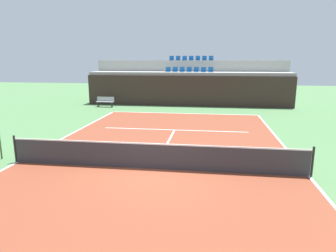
# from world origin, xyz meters

# --- Properties ---
(ground_plane) EXTENTS (80.00, 80.00, 0.00)m
(ground_plane) POSITION_xyz_m (0.00, 0.00, 0.00)
(ground_plane) COLOR #477042
(court_surface) EXTENTS (11.00, 24.00, 0.01)m
(court_surface) POSITION_xyz_m (0.00, 0.00, 0.01)
(court_surface) COLOR brown
(court_surface) RESTS_ON ground_plane
(baseline_far) EXTENTS (11.00, 0.10, 0.00)m
(baseline_far) POSITION_xyz_m (0.00, 11.95, 0.01)
(baseline_far) COLOR white
(baseline_far) RESTS_ON court_surface
(sideline_left) EXTENTS (0.10, 24.00, 0.00)m
(sideline_left) POSITION_xyz_m (-5.45, 0.00, 0.01)
(sideline_left) COLOR white
(sideline_left) RESTS_ON court_surface
(sideline_right) EXTENTS (0.10, 24.00, 0.00)m
(sideline_right) POSITION_xyz_m (5.45, 0.00, 0.01)
(sideline_right) COLOR white
(sideline_right) RESTS_ON court_surface
(service_line_far) EXTENTS (8.26, 0.10, 0.00)m
(service_line_far) POSITION_xyz_m (0.00, 6.40, 0.01)
(service_line_far) COLOR white
(service_line_far) RESTS_ON court_surface
(centre_service_line) EXTENTS (0.10, 6.40, 0.00)m
(centre_service_line) POSITION_xyz_m (0.00, 3.20, 0.01)
(centre_service_line) COLOR white
(centre_service_line) RESTS_ON court_surface
(back_wall) EXTENTS (17.85, 0.30, 2.62)m
(back_wall) POSITION_xyz_m (0.00, 15.82, 1.31)
(back_wall) COLOR #33231E
(back_wall) RESTS_ON ground_plane
(stands_tier_lower) EXTENTS (17.85, 2.40, 2.89)m
(stands_tier_lower) POSITION_xyz_m (0.00, 17.17, 1.44)
(stands_tier_lower) COLOR #9E9E99
(stands_tier_lower) RESTS_ON ground_plane
(stands_tier_upper) EXTENTS (17.85, 2.40, 3.90)m
(stands_tier_upper) POSITION_xyz_m (0.00, 19.57, 1.95)
(stands_tier_upper) COLOR #9E9E99
(stands_tier_upper) RESTS_ON ground_plane
(seating_row_lower) EXTENTS (4.28, 0.44, 0.44)m
(seating_row_lower) POSITION_xyz_m (-0.00, 17.27, 3.01)
(seating_row_lower) COLOR #145193
(seating_row_lower) RESTS_ON stands_tier_lower
(seating_row_upper) EXTENTS (4.28, 0.44, 0.44)m
(seating_row_upper) POSITION_xyz_m (-0.00, 19.67, 4.02)
(seating_row_upper) COLOR #145193
(seating_row_upper) RESTS_ON stands_tier_upper
(tennis_net) EXTENTS (11.08, 0.08, 1.07)m
(tennis_net) POSITION_xyz_m (0.00, 0.00, 0.51)
(tennis_net) COLOR black
(tennis_net) RESTS_ON court_surface
(player_bench) EXTENTS (1.50, 0.40, 0.85)m
(player_bench) POSITION_xyz_m (-6.94, 14.34, 0.51)
(player_bench) COLOR #99999E
(player_bench) RESTS_ON ground_plane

